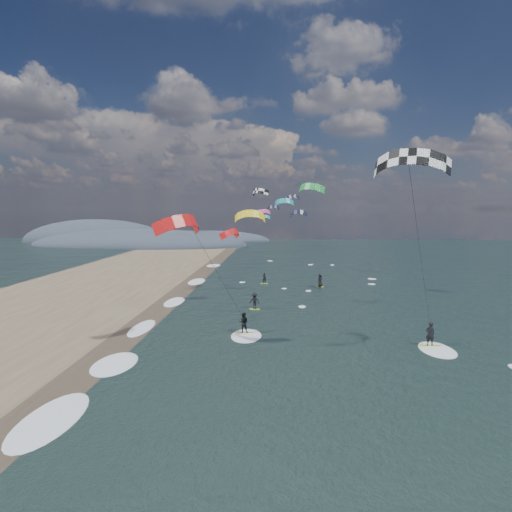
{
  "coord_description": "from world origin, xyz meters",
  "views": [
    {
      "loc": [
        0.83,
        -22.31,
        10.81
      ],
      "look_at": [
        -1.0,
        12.0,
        7.0
      ],
      "focal_mm": 30.0,
      "sensor_mm": 36.0,
      "label": 1
    }
  ],
  "objects": [
    {
      "name": "kitesurfer_near_a",
      "position": [
        9.52,
        6.05,
        11.58
      ],
      "size": [
        8.13,
        9.21,
        15.04
      ],
      "color": "#BCE127",
      "rests_on": "ground"
    },
    {
      "name": "kitesurfer_near_b",
      "position": [
        -4.58,
        9.62,
        7.09
      ],
      "size": [
        6.9,
        9.39,
        11.28
      ],
      "color": "#BCE127",
      "rests_on": "ground"
    },
    {
      "name": "bg_kite_field",
      "position": [
        -0.13,
        51.22,
        11.18
      ],
      "size": [
        12.11,
        65.58,
        7.06
      ],
      "color": "black",
      "rests_on": "ground"
    },
    {
      "name": "coastal_hills",
      "position": [
        -44.84,
        107.86,
        0.0
      ],
      "size": [
        80.0,
        41.0,
        15.0
      ],
      "color": "#3D4756",
      "rests_on": "ground"
    },
    {
      "name": "ground",
      "position": [
        0.0,
        0.0,
        0.0
      ],
      "size": [
        260.0,
        260.0,
        0.0
      ],
      "primitive_type": "plane",
      "color": "black",
      "rests_on": "ground"
    },
    {
      "name": "shoreline_surf",
      "position": [
        -10.8,
        14.75,
        0.0
      ],
      "size": [
        2.4,
        79.4,
        0.11
      ],
      "color": "white",
      "rests_on": "ground"
    },
    {
      "name": "far_kitesurfers",
      "position": [
        1.35,
        29.76,
        0.9
      ],
      "size": [
        9.54,
        16.75,
        1.85
      ],
      "color": "#BCE127",
      "rests_on": "ground"
    },
    {
      "name": "wet_sand_strip",
      "position": [
        -12.0,
        10.0,
        0.0
      ],
      "size": [
        3.0,
        240.0,
        0.0
      ],
      "primitive_type": "cube",
      "color": "#382D23",
      "rests_on": "ground"
    }
  ]
}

